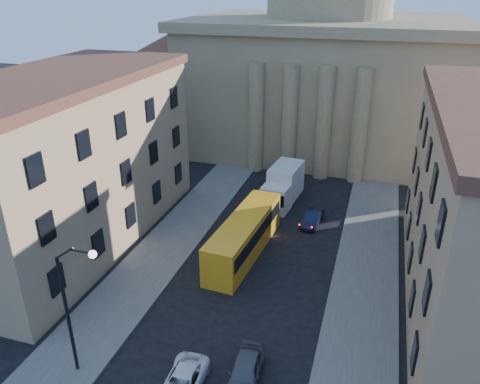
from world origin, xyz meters
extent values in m
cube|color=#52504B|center=(-8.50, 18.00, 0.07)|extent=(5.00, 60.00, 0.15)
cube|color=#52504B|center=(8.50, 18.00, 0.07)|extent=(5.00, 60.00, 0.15)
cube|color=#7F6D4E|center=(0.00, 56.00, 8.00)|extent=(34.00, 26.00, 16.00)
cube|color=#7F6D4E|center=(0.00, 56.00, 16.40)|extent=(35.50, 27.50, 1.20)
cube|color=#7F6D4E|center=(-21.00, 54.00, 5.50)|extent=(13.00, 13.00, 11.00)
cone|color=#523123|center=(-21.00, 54.00, 13.00)|extent=(26.02, 26.02, 4.00)
cylinder|color=#7F6D4E|center=(-6.00, 42.80, 6.50)|extent=(1.80, 1.80, 13.00)
cylinder|color=#7F6D4E|center=(-2.00, 42.80, 6.50)|extent=(1.80, 1.80, 13.00)
cylinder|color=#7F6D4E|center=(2.00, 42.80, 6.50)|extent=(1.80, 1.80, 13.00)
cylinder|color=#7F6D4E|center=(6.00, 42.80, 6.50)|extent=(1.80, 1.80, 13.00)
cube|color=tan|center=(-17.00, 22.00, 7.00)|extent=(11.00, 26.00, 14.00)
cube|color=#523123|center=(-17.00, 22.00, 14.30)|extent=(11.60, 26.60, 0.80)
cylinder|color=black|center=(-7.50, 8.00, 4.00)|extent=(0.20, 0.20, 8.00)
cylinder|color=black|center=(-6.95, 8.00, 8.35)|extent=(1.30, 0.12, 0.96)
cylinder|color=black|center=(-5.95, 8.00, 8.65)|extent=(1.30, 0.12, 0.12)
sphere|color=white|center=(-5.20, 8.00, 8.60)|extent=(0.44, 0.44, 0.44)
imported|color=white|center=(-0.80, 8.37, 0.63)|extent=(2.28, 4.61, 1.26)
imported|color=#505055|center=(2.39, 10.17, 0.76)|extent=(2.14, 4.59, 1.52)
imported|color=black|center=(3.04, 30.59, 0.65)|extent=(1.87, 4.06, 1.29)
cube|color=orange|center=(-1.72, 23.67, 1.66)|extent=(3.56, 11.96, 3.32)
cube|color=black|center=(-1.72, 23.67, 2.20)|extent=(3.58, 11.33, 1.18)
cylinder|color=black|center=(-3.11, 19.48, 0.54)|extent=(0.40, 1.09, 1.07)
cylinder|color=black|center=(-0.97, 19.32, 0.54)|extent=(0.40, 1.09, 1.07)
cylinder|color=black|center=(-2.46, 28.03, 0.54)|extent=(0.40, 1.09, 1.07)
cylinder|color=black|center=(-0.33, 27.87, 0.54)|extent=(0.40, 1.09, 1.07)
cube|color=silver|center=(-1.00, 32.56, 1.37)|extent=(2.88, 2.98, 2.74)
cube|color=black|center=(-1.13, 31.25, 1.71)|extent=(2.51, 0.38, 1.25)
cube|color=silver|center=(-0.70, 35.62, 2.00)|extent=(3.20, 5.04, 3.53)
cylinder|color=black|center=(-2.18, 32.22, 0.51)|extent=(0.42, 1.05, 1.03)
cylinder|color=black|center=(0.09, 31.99, 0.51)|extent=(0.42, 1.05, 1.03)
cylinder|color=black|center=(-1.73, 36.75, 0.51)|extent=(0.42, 1.05, 1.03)
cylinder|color=black|center=(0.54, 36.53, 0.51)|extent=(0.42, 1.05, 1.03)
camera|label=1|loc=(8.10, -9.38, 21.47)|focal=35.00mm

